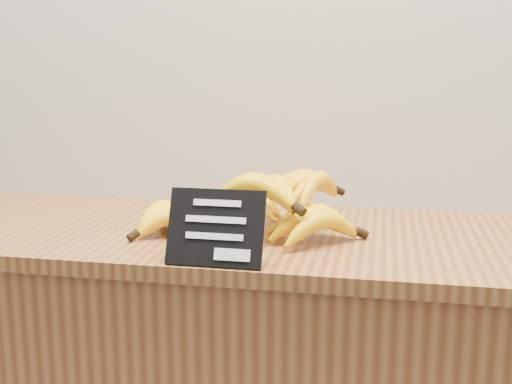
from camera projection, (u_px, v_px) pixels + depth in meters
name	position (u px, v px, depth m)	size (l,w,h in m)	color
counter_top	(261.00, 237.00, 1.33)	(1.56, 0.54, 0.03)	#965F2E
chalkboard_sign	(215.00, 228.00, 1.09)	(0.17, 0.01, 0.13)	black
banana_pile	(250.00, 207.00, 1.31)	(0.51, 0.34, 0.13)	yellow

